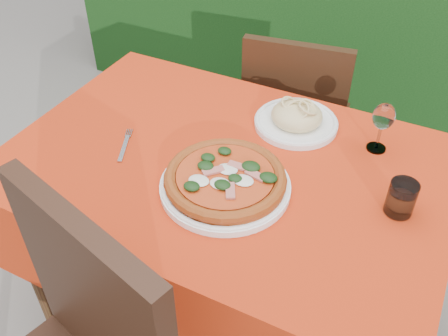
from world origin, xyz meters
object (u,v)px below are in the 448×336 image
at_px(chair_far, 295,118).
at_px(wine_glass, 383,118).
at_px(pizza_plate, 225,181).
at_px(water_glass, 401,200).
at_px(pasta_plate, 296,118).
at_px(fork, 124,148).

height_order(chair_far, wine_glass, wine_glass).
height_order(pizza_plate, wine_glass, wine_glass).
bearing_deg(water_glass, wine_glass, 115.60).
xyz_separation_m(pizza_plate, water_glass, (0.43, 0.12, 0.01)).
height_order(pasta_plate, wine_glass, wine_glass).
relative_size(pizza_plate, fork, 2.44).
relative_size(chair_far, fork, 5.14).
bearing_deg(water_glass, fork, -172.44).
bearing_deg(pasta_plate, fork, -140.25).
bearing_deg(fork, water_glass, -16.63).
bearing_deg(wine_glass, chair_far, 134.07).
bearing_deg(pizza_plate, chair_far, 94.33).
relative_size(chair_far, wine_glass, 5.61).
bearing_deg(chair_far, pasta_plate, 99.00).
xyz_separation_m(chair_far, pizza_plate, (0.06, -0.75, 0.28)).
relative_size(water_glass, wine_glass, 0.60).
bearing_deg(water_glass, chair_far, 128.10).
relative_size(pasta_plate, water_glass, 2.77).
xyz_separation_m(pizza_plate, fork, (-0.35, 0.02, -0.03)).
bearing_deg(fork, chair_far, 44.09).
bearing_deg(wine_glass, water_glass, -64.40).
height_order(pizza_plate, fork, pizza_plate).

